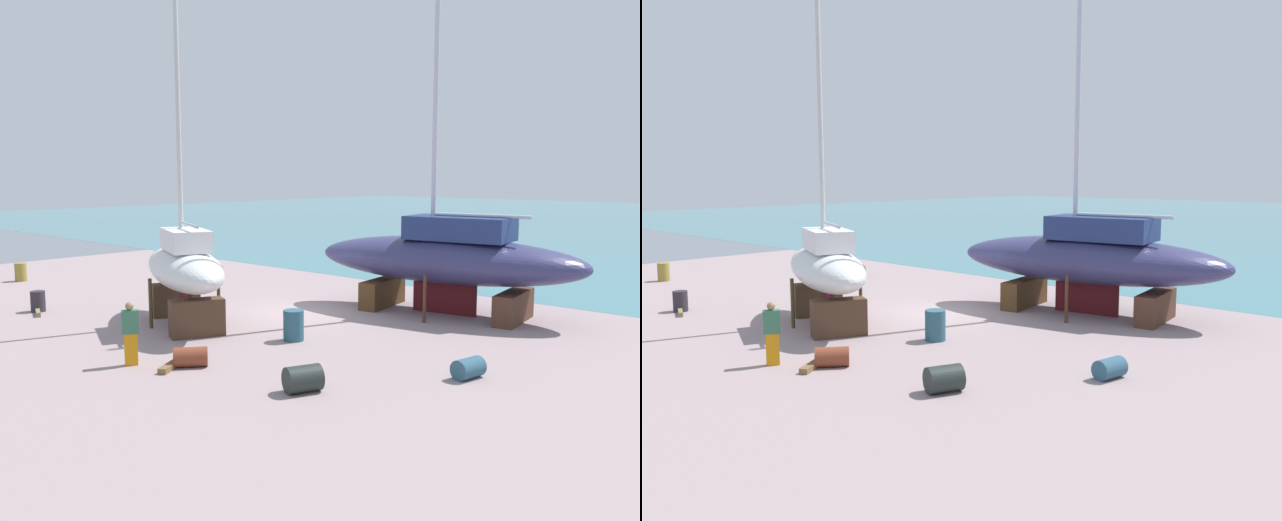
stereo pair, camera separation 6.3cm
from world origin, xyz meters
TOP-DOWN VIEW (x-y plane):
  - ground_plane at (0.00, -3.23)m, footprint 42.95×42.95m
  - sailboat_far_slipway at (-1.33, -4.12)m, footprint 6.96×4.61m
  - sailboat_small_center at (4.13, 3.44)m, footprint 10.59×4.88m
  - worker at (1.47, -7.95)m, footprint 0.42×0.50m
  - barrel_rust_mid at (2.81, -3.10)m, footprint 0.71×0.71m
  - barrel_tipped_right at (8.74, -2.83)m, footprint 0.65×0.88m
  - barrel_rust_far at (-7.24, -6.50)m, footprint 0.74×0.74m
  - barrel_blue_faded at (6.41, -6.41)m, footprint 0.92×1.03m
  - barrel_ochre at (-14.73, -3.90)m, footprint 0.59×0.59m
  - barrel_tipped_left at (-9.36, 3.43)m, footprint 0.82×1.05m
  - barrel_by_slipway at (2.77, -6.96)m, footprint 0.97×1.03m
  - timber_long_fore at (2.46, -7.29)m, footprint 0.92×1.36m
  - timber_long_aft at (-7.32, -6.51)m, footprint 2.31×1.07m

SIDE VIEW (x-z plane):
  - ground_plane at x=0.00m, z-range 0.00..0.00m
  - timber_long_fore at x=2.46m, z-range 0.00..0.15m
  - timber_long_aft at x=-7.32m, z-range 0.00..0.17m
  - barrel_tipped_right at x=8.74m, z-range 0.00..0.52m
  - barrel_by_slipway at x=2.77m, z-range 0.00..0.53m
  - barrel_tipped_left at x=-9.36m, z-range 0.00..0.55m
  - barrel_blue_faded at x=6.41m, z-range 0.00..0.64m
  - barrel_rust_far at x=-7.24m, z-range 0.00..0.77m
  - barrel_ochre at x=-14.73m, z-range 0.00..0.87m
  - barrel_rust_mid at x=2.81m, z-range 0.00..0.95m
  - worker at x=1.47m, z-range 0.03..1.76m
  - sailboat_far_slipway at x=-1.33m, z-range -4.22..8.08m
  - sailboat_small_center at x=4.13m, z-range -6.33..10.45m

